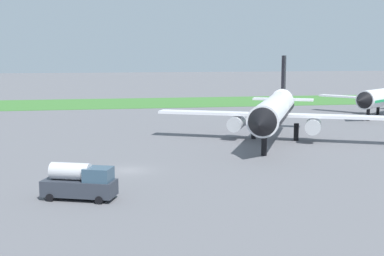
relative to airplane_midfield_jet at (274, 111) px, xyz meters
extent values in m
plane|color=slate|center=(-22.51, -16.07, -4.51)|extent=(600.00, 600.00, 0.00)
cube|color=#3D7533|center=(-22.51, 63.31, -4.47)|extent=(360.00, 28.00, 0.08)
cylinder|color=white|center=(-0.30, -0.63, 0.09)|extent=(14.98, 25.72, 4.05)
cone|color=black|center=(-6.58, -13.96, 0.09)|extent=(5.16, 5.03, 3.97)
cone|color=white|center=(6.30, 13.37, 0.60)|extent=(5.50, 6.22, 3.65)
cube|color=black|center=(-0.30, -0.63, -0.21)|extent=(14.42, 24.43, 0.57)
cube|color=white|center=(8.02, -3.73, -0.62)|extent=(17.10, 9.87, 0.41)
cube|color=white|center=(-7.98, 3.81, -0.62)|extent=(17.10, 9.87, 0.41)
cylinder|color=#B7BABF|center=(5.14, -2.38, -2.06)|extent=(3.90, 4.95, 2.23)
cylinder|color=#B7BABF|center=(-5.10, 2.45, -2.06)|extent=(3.90, 4.95, 2.23)
cube|color=black|center=(5.99, 12.70, 5.07)|extent=(1.85, 3.21, 5.90)
cube|color=white|center=(8.32, 11.60, 0.50)|extent=(5.61, 4.20, 0.32)
cube|color=white|center=(3.65, 13.80, 0.50)|extent=(5.61, 4.20, 0.32)
cylinder|color=black|center=(-5.01, -10.63, -3.22)|extent=(0.73, 0.73, 2.58)
cylinder|color=black|center=(3.37, -0.32, -3.22)|extent=(0.73, 0.73, 2.58)
cylinder|color=black|center=(-2.39, 2.39, -3.22)|extent=(0.73, 0.73, 2.58)
cone|color=black|center=(23.12, 17.20, -0.41)|extent=(4.75, 4.80, 3.53)
cube|color=white|center=(29.24, 31.84, -1.05)|extent=(11.41, 13.87, 0.36)
cylinder|color=#B7BABF|center=(30.97, 29.59, -2.33)|extent=(4.33, 3.97, 1.98)
cylinder|color=black|center=(25.72, 19.20, -3.36)|extent=(0.65, 0.65, 2.29)
cylinder|color=black|center=(33.09, 28.44, -3.36)|extent=(0.65, 0.65, 2.29)
cube|color=#2D333D|center=(-27.54, -26.91, -3.46)|extent=(6.93, 4.56, 1.40)
cylinder|color=silver|center=(-28.27, -26.63, -1.99)|extent=(3.89, 2.71, 1.54)
cube|color=#334C60|center=(-25.84, -27.56, -2.16)|extent=(2.91, 2.72, 1.20)
cylinder|color=black|center=(-24.98, -26.60, -4.16)|extent=(0.74, 0.48, 0.70)
cylinder|color=black|center=(-25.84, -28.84, -4.16)|extent=(0.74, 0.48, 0.70)
cylinder|color=black|center=(-29.23, -24.98, -4.16)|extent=(0.74, 0.48, 0.70)
cylinder|color=black|center=(-30.09, -27.22, -4.16)|extent=(0.74, 0.48, 0.70)
camera|label=1|loc=(-25.84, -73.44, 8.42)|focal=49.04mm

